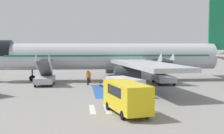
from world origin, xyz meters
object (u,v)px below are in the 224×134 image
service_van_2 (127,95)px  service_van_3 (125,85)px  boarding_stairs_aft (163,76)px  baggage_cart (110,84)px  ground_crew_2 (89,76)px  airliner (114,57)px  boarding_stairs_forward (45,77)px  fuel_tanker (130,59)px  ground_crew_1 (129,77)px  ground_crew_0 (88,76)px

service_van_2 → service_van_3: service_van_2 is taller
boarding_stairs_aft → baggage_cart: bearing=-167.2°
boarding_stairs_aft → ground_crew_2: (-9.59, 1.65, -0.06)m
airliner → ground_crew_2: (-3.59, -2.81, -2.45)m
baggage_cart → boarding_stairs_forward: bearing=59.4°
boarding_stairs_aft → fuel_tanker: (0.37, 30.40, 0.75)m
boarding_stairs_forward → service_van_2: (7.90, -17.08, 0.40)m
service_van_2 → ground_crew_1: service_van_2 is taller
ground_crew_1 → boarding_stairs_aft: bearing=-38.1°
service_van_3 → ground_crew_1: ground_crew_1 is taller
fuel_tanker → ground_crew_1: bearing=-14.0°
service_van_2 → airliner: bearing=-106.0°
boarding_stairs_forward → boarding_stairs_aft: size_ratio=1.00×
boarding_stairs_aft → ground_crew_2: boarding_stairs_aft is taller
airliner → fuel_tanker: bearing=-13.1°
service_van_2 → ground_crew_0: (-2.50, 16.67, -0.29)m
boarding_stairs_aft → ground_crew_1: (-4.69, -0.73, 0.07)m
fuel_tanker → baggage_cart: 32.79m
ground_crew_1 → service_van_3: bearing=-148.3°
boarding_stairs_forward → ground_crew_0: size_ratio=2.81×
boarding_stairs_aft → service_van_2: boarding_stairs_aft is taller
boarding_stairs_forward → service_van_3: bearing=-43.6°
boarding_stairs_aft → boarding_stairs_forward: bearing=180.0°
airliner → fuel_tanker: airliner is taller
fuel_tanker → boarding_stairs_aft: bearing=-5.5°
ground_crew_0 → ground_crew_2: (0.23, 1.87, -0.16)m
baggage_cart → ground_crew_2: bearing=19.9°
airliner → ground_crew_1: airliner is taller
fuel_tanker → ground_crew_1: 31.54m
ground_crew_0 → ground_crew_2: bearing=25.9°
airliner → boarding_stairs_aft: size_ratio=7.62×
boarding_stairs_forward → baggage_cart: bearing=-11.0°
fuel_tanker → service_van_2: fuel_tanker is taller
airliner → ground_crew_0: (-3.82, -4.68, -2.29)m
fuel_tanker → ground_crew_2: fuel_tanker is taller
airliner → boarding_stairs_aft: bearing=-125.9°
service_van_2 → ground_crew_1: 16.38m
airliner → fuel_tanker: (6.36, 25.93, -1.64)m
airliner → service_van_2: airliner is taller
service_van_3 → baggage_cart: size_ratio=1.78×
boarding_stairs_aft → service_van_3: (-6.27, -8.54, 0.08)m
ground_crew_2 → baggage_cart: bearing=134.3°
ground_crew_0 → airliner: bearing=-6.3°
service_van_3 → ground_crew_0: 9.04m
boarding_stairs_aft → fuel_tanker: bearing=90.0°
boarding_stairs_aft → baggage_cart: size_ratio=1.78×
ground_crew_1 → boarding_stairs_forward: bearing=128.1°
fuel_tanker → service_van_3: fuel_tanker is taller
boarding_stairs_forward → boarding_stairs_aft: (15.21, -0.19, 0.01)m
fuel_tanker → baggage_cart: size_ratio=3.20×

